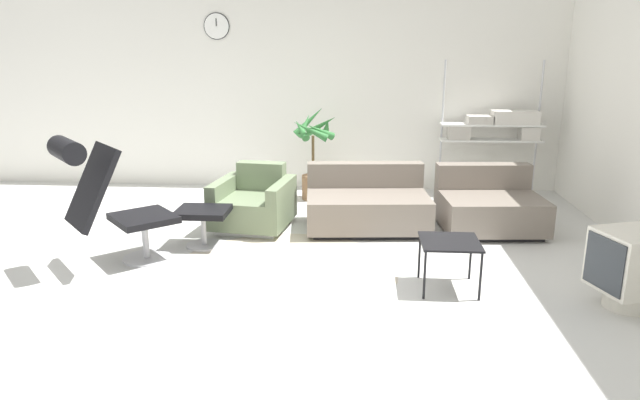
% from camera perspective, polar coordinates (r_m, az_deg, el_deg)
% --- Properties ---
extents(ground_plane, '(12.00, 12.00, 0.00)m').
position_cam_1_polar(ground_plane, '(5.27, -3.30, -6.48)').
color(ground_plane, silver).
extents(wall_back, '(12.00, 0.09, 2.80)m').
position_cam_1_polar(wall_back, '(7.93, -0.60, 11.27)').
color(wall_back, silver).
rests_on(wall_back, ground_plane).
extents(round_rug, '(2.05, 2.05, 0.01)m').
position_cam_1_polar(round_rug, '(5.14, -3.69, -7.00)').
color(round_rug, '#BCB29E').
rests_on(round_rug, ground_plane).
extents(lounge_chair, '(1.05, 1.02, 1.20)m').
position_cam_1_polar(lounge_chair, '(5.33, -20.73, 0.81)').
color(lounge_chair, '#BCBCC1').
rests_on(lounge_chair, ground_plane).
extents(ottoman, '(0.51, 0.43, 0.39)m').
position_cam_1_polar(ottoman, '(5.76, -11.62, -1.76)').
color(ottoman, '#BCBCC1').
rests_on(ottoman, ground_plane).
extents(armchair_red, '(0.88, 0.92, 0.67)m').
position_cam_1_polar(armchair_red, '(6.29, -6.60, -0.46)').
color(armchair_red, silver).
rests_on(armchair_red, ground_plane).
extents(couch_low, '(1.37, 1.00, 0.67)m').
position_cam_1_polar(couch_low, '(6.26, 4.70, -0.56)').
color(couch_low, black).
rests_on(couch_low, ground_plane).
extents(couch_second, '(1.11, 0.98, 0.67)m').
position_cam_1_polar(couch_second, '(6.44, 16.54, -0.71)').
color(couch_second, black).
rests_on(couch_second, ground_plane).
extents(side_table, '(0.47, 0.47, 0.42)m').
position_cam_1_polar(side_table, '(4.75, 12.86, -4.43)').
color(side_table, black).
rests_on(side_table, ground_plane).
extents(crt_television, '(0.60, 0.58, 0.61)m').
position_cam_1_polar(crt_television, '(4.91, 28.66, -5.85)').
color(crt_television, beige).
rests_on(crt_television, ground_plane).
extents(potted_plant, '(0.61, 0.64, 1.20)m').
position_cam_1_polar(potted_plant, '(7.35, -0.66, 4.36)').
color(potted_plant, brown).
rests_on(potted_plant, ground_plane).
extents(shelf_unit, '(1.31, 0.28, 1.77)m').
position_cam_1_polar(shelf_unit, '(7.85, 17.29, 7.08)').
color(shelf_unit, '#BCBCC1').
rests_on(shelf_unit, ground_plane).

